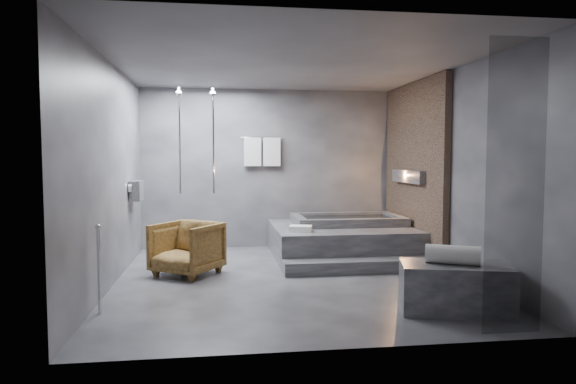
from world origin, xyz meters
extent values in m
plane|color=#303032|center=(0.00, 0.00, 0.00)|extent=(5.00, 5.00, 0.00)
cube|color=#505052|center=(0.00, 0.00, 2.80)|extent=(4.50, 5.00, 0.04)
cube|color=#3A3A40|center=(0.00, 2.50, 1.40)|extent=(4.50, 0.04, 2.80)
cube|color=#3A3A40|center=(0.00, -2.50, 1.40)|extent=(4.50, 0.04, 2.80)
cube|color=#3A3A40|center=(-2.25, 0.00, 1.40)|extent=(0.04, 5.00, 2.80)
cube|color=#3A3A40|center=(2.25, 0.00, 1.40)|extent=(0.04, 5.00, 2.80)
cube|color=#937156|center=(2.19, 1.25, 1.40)|extent=(0.10, 2.40, 2.78)
cube|color=#FF9938|center=(2.11, 1.25, 1.30)|extent=(0.14, 1.20, 0.20)
cube|color=gray|center=(-2.16, 1.40, 1.10)|extent=(0.16, 0.42, 0.30)
imported|color=beige|center=(-2.15, 1.30, 1.05)|extent=(0.08, 0.08, 0.21)
imported|color=beige|center=(-2.15, 1.50, 1.03)|extent=(0.07, 0.07, 0.15)
cylinder|color=silver|center=(-1.00, 2.05, 1.90)|extent=(0.04, 0.04, 1.80)
cylinder|color=silver|center=(-1.55, 2.05, 1.90)|extent=(0.04, 0.04, 1.80)
cylinder|color=silver|center=(-0.15, 2.44, 1.95)|extent=(0.75, 0.02, 0.02)
cube|color=white|center=(-0.32, 2.42, 1.70)|extent=(0.30, 0.06, 0.50)
cube|color=white|center=(0.02, 2.42, 1.70)|extent=(0.30, 0.06, 0.50)
cylinder|color=silver|center=(-2.15, -1.20, 0.45)|extent=(0.04, 0.04, 0.90)
cube|color=black|center=(1.65, -2.45, 1.35)|extent=(0.55, 0.01, 2.60)
cube|color=#353538|center=(1.05, 1.45, 0.25)|extent=(2.20, 2.00, 0.50)
cube|color=#353538|center=(1.05, 0.27, 0.09)|extent=(2.20, 0.36, 0.18)
cube|color=#343436|center=(1.52, -1.62, 0.25)|extent=(1.23, 0.88, 0.50)
imported|color=#432B10|center=(-1.36, 0.47, 0.36)|extent=(1.09, 1.10, 0.73)
cylinder|color=white|center=(1.49, -1.61, 0.60)|extent=(0.58, 0.43, 0.20)
cube|color=white|center=(0.29, 0.90, 0.54)|extent=(0.38, 0.32, 0.09)
camera|label=1|loc=(-0.93, -6.61, 1.62)|focal=32.00mm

